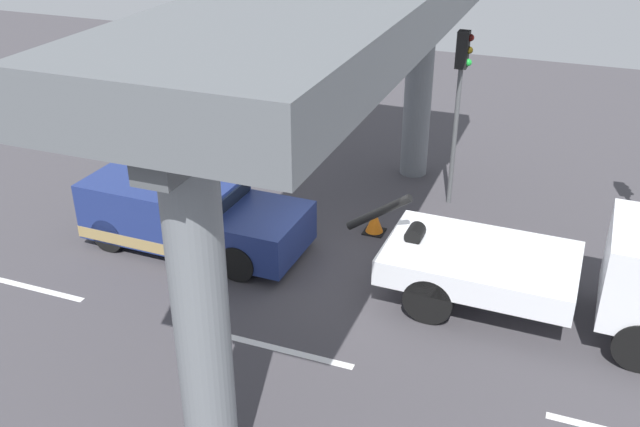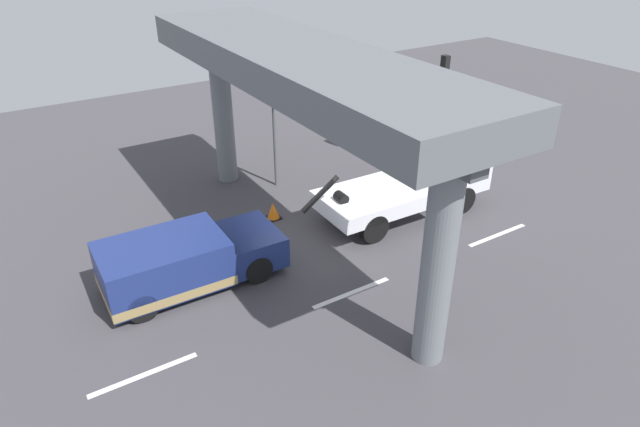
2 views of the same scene
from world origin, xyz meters
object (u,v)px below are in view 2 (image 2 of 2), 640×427
(traffic_light_far, at_px, (381,94))
(traffic_light_mid, at_px, (444,80))
(towed_van_green, at_px, (184,262))
(traffic_light_near, at_px, (274,104))
(traffic_cone_orange, at_px, (273,211))
(tow_truck_white, at_px, (419,179))

(traffic_light_far, relative_size, traffic_light_mid, 0.98)
(towed_van_green, height_order, traffic_light_mid, traffic_light_mid)
(traffic_light_near, bearing_deg, traffic_light_mid, 0.00)
(traffic_light_near, xyz_separation_m, traffic_cone_orange, (-1.39, -2.31, -3.03))
(tow_truck_white, height_order, traffic_light_near, traffic_light_near)
(tow_truck_white, xyz_separation_m, traffic_light_near, (-3.41, 4.44, 2.11))
(towed_van_green, bearing_deg, tow_truck_white, -0.10)
(traffic_cone_orange, bearing_deg, towed_van_green, -151.99)
(traffic_light_far, xyz_separation_m, traffic_light_mid, (3.50, 0.00, 0.05))
(tow_truck_white, xyz_separation_m, traffic_cone_orange, (-4.79, 2.13, -0.92))
(traffic_light_mid, distance_m, traffic_cone_orange, 10.50)
(traffic_light_far, bearing_deg, towed_van_green, -156.87)
(traffic_light_near, bearing_deg, traffic_light_far, 0.00)
(towed_van_green, bearing_deg, traffic_light_near, 39.52)
(traffic_light_mid, relative_size, traffic_cone_orange, 6.71)
(traffic_light_mid, bearing_deg, traffic_light_near, -180.00)
(towed_van_green, relative_size, traffic_cone_orange, 8.71)
(traffic_light_near, relative_size, traffic_cone_orange, 7.58)
(tow_truck_white, distance_m, traffic_light_far, 5.02)
(traffic_cone_orange, bearing_deg, tow_truck_white, -24.00)
(traffic_light_far, bearing_deg, tow_truck_white, -109.72)
(traffic_cone_orange, bearing_deg, traffic_light_far, 19.88)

